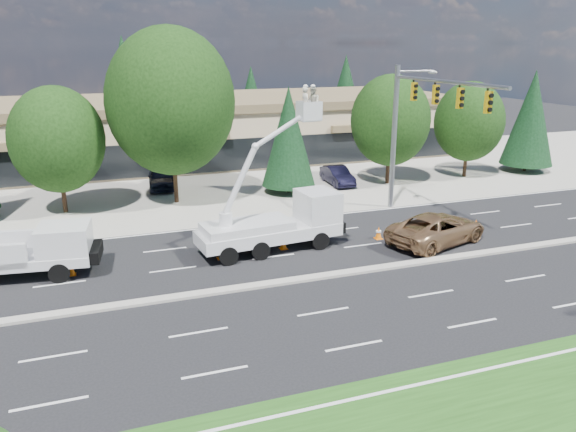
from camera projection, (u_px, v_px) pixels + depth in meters
name	position (u px, v px, depth m)	size (l,w,h in m)	color
ground	(295.00, 281.00, 25.23)	(140.00, 140.00, 0.00)	black
concrete_apron	(206.00, 182.00, 43.25)	(140.00, 22.00, 0.01)	#9B9A8D
road_median	(295.00, 280.00, 25.22)	(120.00, 0.55, 0.12)	#9B9A8D
strip_mall	(183.00, 128.00, 51.40)	(50.40, 15.40, 5.50)	tan
tree_front_c	(57.00, 140.00, 34.19)	(5.68, 5.68, 7.89)	#332114
tree_front_d	(171.00, 102.00, 35.82)	(8.21, 8.21, 11.40)	#332114
tree_front_e	(289.00, 137.00, 39.16)	(3.79, 3.79, 7.47)	#332114
tree_front_f	(390.00, 121.00, 41.49)	(5.88, 5.88, 8.16)	#332114
tree_front_g	(469.00, 122.00, 43.83)	(5.40, 5.40, 7.50)	#332114
tree_front_h	(531.00, 118.00, 45.74)	(4.18, 4.18, 8.25)	#332114
tree_back_b	(125.00, 85.00, 60.03)	(5.62, 5.62, 11.08)	#332114
tree_back_c	(251.00, 98.00, 65.02)	(3.95, 3.95, 7.78)	#332114
tree_back_d	(345.00, 90.00, 68.67)	(4.54, 4.54, 8.96)	#332114
signal_mast	(414.00, 118.00, 32.99)	(2.76, 10.16, 9.00)	gray
utility_pickup	(32.00, 256.00, 25.51)	(6.37, 3.01, 2.35)	silver
bucket_truck	(282.00, 215.00, 28.82)	(7.64, 3.05, 8.31)	silver
traffic_cone_a	(71.00, 268.00, 25.81)	(0.40, 0.40, 0.70)	orange
traffic_cone_b	(221.00, 252.00, 27.77)	(0.40, 0.40, 0.70)	orange
traffic_cone_c	(283.00, 243.00, 29.10)	(0.40, 0.40, 0.70)	orange
traffic_cone_d	(379.00, 233.00, 30.62)	(0.40, 0.40, 0.70)	orange
traffic_cone_e	(476.00, 225.00, 31.89)	(0.40, 0.40, 0.70)	orange
minivan	(437.00, 229.00, 29.80)	(2.73, 5.92, 1.64)	#956E48
parked_car_west	(162.00, 177.00, 41.29)	(1.90, 4.71, 1.61)	black
parked_car_east	(337.00, 175.00, 42.41)	(1.44, 4.13, 1.36)	black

